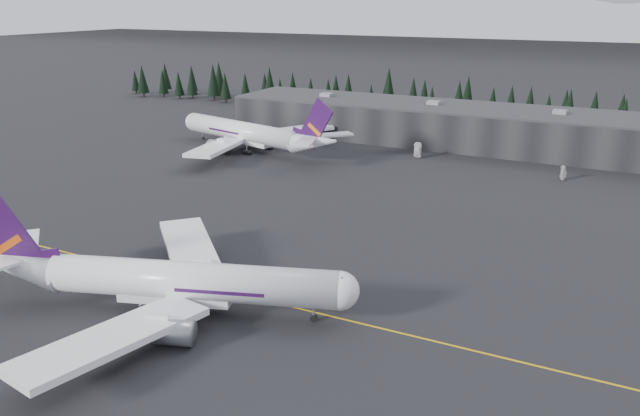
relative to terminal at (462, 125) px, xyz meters
The scene contains 9 objects.
ground 125.16m from the terminal, 90.00° to the right, with size 1400.00×1400.00×0.00m, color black.
taxiline 127.16m from the terminal, 90.00° to the right, with size 400.00×0.40×0.02m, color gold.
terminal is the anchor object (origin of this frame).
treeline 37.02m from the terminal, 90.00° to the left, with size 360.00×20.00×15.00m, color black.
mountain_ridge 875.02m from the terminal, 90.00° to the left, with size 4400.00×900.00×420.00m, color white, non-canonical shape.
jet_main 137.60m from the terminal, 94.88° to the right, with size 61.48×55.38×18.58m.
jet_parked 68.79m from the terminal, 144.76° to the right, with size 65.70×59.91×19.66m.
gse_vehicle_a 26.27m from the terminal, 105.44° to the right, with size 2.26×4.90×1.36m, color white.
gse_vehicle_b 47.72m from the terminal, 40.78° to the right, with size 1.63×4.05×1.38m, color silver.
Camera 1 is at (49.75, -79.07, 46.43)m, focal length 35.00 mm.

